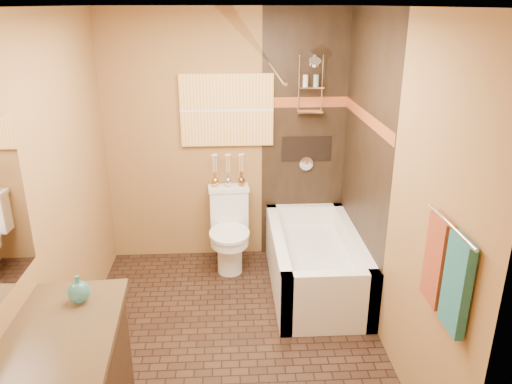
{
  "coord_description": "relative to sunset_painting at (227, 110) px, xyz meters",
  "views": [
    {
      "loc": [
        0.02,
        -3.32,
        2.52
      ],
      "look_at": [
        0.23,
        0.4,
        1.11
      ],
      "focal_mm": 35.0,
      "sensor_mm": 36.0,
      "label": 1
    }
  ],
  "objects": [
    {
      "name": "floor",
      "position": [
        -0.01,
        -1.48,
        -1.55
      ],
      "size": [
        3.0,
        3.0,
        0.0
      ],
      "primitive_type": "plane",
      "color": "black",
      "rests_on": "ground"
    },
    {
      "name": "wall_left",
      "position": [
        -1.21,
        -1.48,
        -0.3
      ],
      "size": [
        0.02,
        3.0,
        2.5
      ],
      "primitive_type": "cube",
      "color": "olive",
      "rests_on": "floor"
    },
    {
      "name": "wall_right",
      "position": [
        1.19,
        -1.48,
        -0.3
      ],
      "size": [
        0.02,
        3.0,
        2.5
      ],
      "primitive_type": "cube",
      "color": "olive",
      "rests_on": "floor"
    },
    {
      "name": "wall_back",
      "position": [
        -0.01,
        0.02,
        -0.3
      ],
      "size": [
        2.4,
        0.02,
        2.5
      ],
      "primitive_type": "cube",
      "color": "olive",
      "rests_on": "floor"
    },
    {
      "name": "wall_front",
      "position": [
        -0.01,
        -2.98,
        -0.3
      ],
      "size": [
        2.4,
        0.02,
        2.5
      ],
      "primitive_type": "cube",
      "color": "olive",
      "rests_on": "floor"
    },
    {
      "name": "ceiling",
      "position": [
        -0.01,
        -1.48,
        0.95
      ],
      "size": [
        3.0,
        3.0,
        0.0
      ],
      "primitive_type": "plane",
      "color": "silver",
      "rests_on": "wall_back"
    },
    {
      "name": "alcove_tile_back",
      "position": [
        0.77,
        0.01,
        -0.3
      ],
      "size": [
        0.85,
        0.01,
        2.5
      ],
      "primitive_type": "cube",
      "color": "black",
      "rests_on": "wall_back"
    },
    {
      "name": "alcove_tile_right",
      "position": [
        1.18,
        -0.73,
        -0.3
      ],
      "size": [
        0.01,
        1.5,
        2.5
      ],
      "primitive_type": "cube",
      "color": "black",
      "rests_on": "wall_right"
    },
    {
      "name": "mosaic_band_back",
      "position": [
        0.77,
        0.0,
        0.07
      ],
      "size": [
        0.85,
        0.01,
        0.1
      ],
      "primitive_type": "cube",
      "color": "maroon",
      "rests_on": "alcove_tile_back"
    },
    {
      "name": "mosaic_band_right",
      "position": [
        1.17,
        -0.73,
        0.07
      ],
      "size": [
        0.01,
        1.5,
        0.1
      ],
      "primitive_type": "cube",
      "color": "maroon",
      "rests_on": "alcove_tile_right"
    },
    {
      "name": "alcove_niche",
      "position": [
        0.79,
        0.01,
        -0.4
      ],
      "size": [
        0.5,
        0.01,
        0.25
      ],
      "primitive_type": "cube",
      "color": "black",
      "rests_on": "alcove_tile_back"
    },
    {
      "name": "shower_fixtures",
      "position": [
        0.79,
        -0.1,
        0.12
      ],
      "size": [
        0.24,
        0.33,
        1.16
      ],
      "color": "silver",
      "rests_on": "floor"
    },
    {
      "name": "curtain_rod",
      "position": [
        0.39,
        -0.73,
        0.47
      ],
      "size": [
        0.03,
        1.55,
        0.03
      ],
      "primitive_type": "cylinder",
      "rotation": [
        1.57,
        0.0,
        0.0
      ],
      "color": "silver",
      "rests_on": "wall_back"
    },
    {
      "name": "towel_bar",
      "position": [
        1.14,
        -2.53,
        -0.1
      ],
      "size": [
        0.02,
        0.55,
        0.02
      ],
      "primitive_type": "cylinder",
      "rotation": [
        1.57,
        0.0,
        0.0
      ],
      "color": "silver",
      "rests_on": "wall_right"
    },
    {
      "name": "towel_teal",
      "position": [
        1.15,
        -2.66,
        -0.37
      ],
      "size": [
        0.05,
        0.22,
        0.52
      ],
      "primitive_type": "cube",
      "color": "#1B565B",
      "rests_on": "towel_bar"
    },
    {
      "name": "towel_rust",
      "position": [
        1.15,
        -2.4,
        -0.37
      ],
      "size": [
        0.05,
        0.22,
        0.52
      ],
      "primitive_type": "cube",
      "color": "maroon",
      "rests_on": "towel_bar"
    },
    {
      "name": "sunset_painting",
      "position": [
        0.0,
        0.0,
        0.0
      ],
      "size": [
        0.9,
        0.04,
        0.7
      ],
      "primitive_type": "cube",
      "color": "gold",
      "rests_on": "wall_back"
    },
    {
      "name": "bathtub",
      "position": [
        0.79,
        -0.73,
        -1.33
      ],
      "size": [
        0.8,
        1.5,
        0.55
      ],
      "color": "white",
      "rests_on": "floor"
    },
    {
      "name": "toilet",
      "position": [
        0.0,
        -0.26,
        -1.15
      ],
      "size": [
        0.42,
        0.61,
        0.8
      ],
      "rotation": [
        0.0,
        0.0,
        0.06
      ],
      "color": "white",
      "rests_on": "floor"
    },
    {
      "name": "teal_bottle",
      "position": [
        -0.88,
        -2.22,
        -0.59
      ],
      "size": [
        0.16,
        0.16,
        0.21
      ],
      "primitive_type": null,
      "rotation": [
        0.0,
        0.0,
        0.28
      ],
      "color": "teal",
      "rests_on": "vanity"
    },
    {
      "name": "bud_vases",
      "position": [
        0.0,
        -0.09,
        -0.57
      ],
      "size": [
        0.33,
        0.07,
        0.33
      ],
      "color": "gold",
      "rests_on": "toilet"
    }
  ]
}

